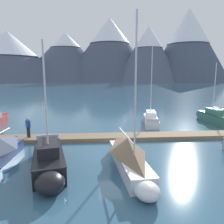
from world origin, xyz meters
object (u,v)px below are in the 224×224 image
Objects in this scene: sailboat_far_berth at (151,118)px; sailboat_end_of_dock at (212,117)px; sailboat_mid_dock_starboard at (129,155)px; person_on_dock at (28,126)px; sailboat_mid_dock_port at (49,161)px.

sailboat_far_berth reaches higher than sailboat_end_of_dock.
sailboat_mid_dock_starboard is 12.53m from sailboat_far_berth.
person_on_dock is at bearing -162.35° from sailboat_end_of_dock.
sailboat_far_berth reaches higher than sailboat_mid_dock_port.
sailboat_mid_dock_port is at bearing -62.64° from person_on_dock.
sailboat_end_of_dock reaches higher than person_on_dock.
sailboat_mid_dock_starboard reaches higher than sailboat_mid_dock_port.
sailboat_far_berth is 1.27× the size of sailboat_end_of_dock.
sailboat_end_of_dock is (11.33, 11.88, -0.15)m from sailboat_mid_dock_starboard.
sailboat_mid_dock_port is at bearing -178.55° from sailboat_mid_dock_starboard.
person_on_dock is (-7.70, 5.82, 0.43)m from sailboat_mid_dock_starboard.
sailboat_mid_dock_starboard is 16.41m from sailboat_end_of_dock.
sailboat_far_berth is (8.69, 11.97, -0.09)m from sailboat_mid_dock_port.
sailboat_far_berth reaches higher than person_on_dock.
sailboat_mid_dock_port is at bearing -143.07° from sailboat_end_of_dock.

